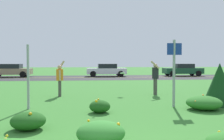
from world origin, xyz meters
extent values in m
plane|color=#387A2D|center=(0.00, 11.62, 0.00)|extent=(120.00, 120.00, 0.00)
cube|color=#2D2D30|center=(0.00, 23.23, 0.00)|extent=(120.00, 8.16, 0.01)
cube|color=yellow|center=(0.00, 23.23, 0.01)|extent=(120.00, 0.16, 0.00)
sphere|color=yellow|center=(2.23, 1.54, 0.26)|extent=(0.06, 0.06, 0.06)
ellipsoid|color=#1E5619|center=(-0.04, 5.00, 0.21)|extent=(0.70, 0.70, 0.42)
sphere|color=yellow|center=(-0.09, 5.10, 0.43)|extent=(0.06, 0.06, 0.06)
sphere|color=yellow|center=(-0.17, 4.72, 0.44)|extent=(0.09, 0.09, 0.09)
sphere|color=yellow|center=(-0.01, 5.25, 0.27)|extent=(0.06, 0.06, 0.06)
ellipsoid|color=#2D7526|center=(3.69, 5.15, 0.24)|extent=(1.26, 1.23, 0.49)
sphere|color=orange|center=(3.40, 5.40, 0.30)|extent=(0.09, 0.09, 0.09)
sphere|color=orange|center=(3.44, 4.89, 0.37)|extent=(0.09, 0.09, 0.09)
sphere|color=orange|center=(3.79, 5.42, 0.47)|extent=(0.08, 0.08, 0.08)
sphere|color=orange|center=(3.92, 5.02, 0.43)|extent=(0.06, 0.06, 0.06)
sphere|color=orange|center=(4.01, 5.22, 0.38)|extent=(0.07, 0.07, 0.07)
sphere|color=orange|center=(3.24, 4.86, 0.35)|extent=(0.06, 0.06, 0.06)
ellipsoid|color=#1E5619|center=(-1.95, 3.13, 0.22)|extent=(0.87, 0.88, 0.44)
sphere|color=gold|center=(-2.21, 3.42, 0.27)|extent=(0.08, 0.08, 0.08)
sphere|color=gold|center=(-1.77, 3.04, 0.29)|extent=(0.08, 0.08, 0.08)
sphere|color=gold|center=(-1.99, 2.83, 0.29)|extent=(0.05, 0.05, 0.05)
sphere|color=gold|center=(-1.93, 3.25, 0.28)|extent=(0.06, 0.06, 0.06)
sphere|color=gold|center=(-1.76, 3.35, 0.26)|extent=(0.05, 0.05, 0.05)
sphere|color=gold|center=(-1.86, 2.96, 0.43)|extent=(0.08, 0.08, 0.08)
sphere|color=gold|center=(-1.95, 3.24, 0.32)|extent=(0.07, 0.07, 0.07)
sphere|color=yellow|center=(-2.03, 1.61, 0.22)|extent=(0.09, 0.09, 0.09)
sphere|color=yellow|center=(-1.94, 1.41, 0.36)|extent=(0.05, 0.05, 0.05)
ellipsoid|color=#337F2D|center=(-0.20, 1.82, 0.24)|extent=(1.01, 0.88, 0.48)
sphere|color=yellow|center=(-0.07, 1.73, 0.43)|extent=(0.07, 0.07, 0.07)
sphere|color=yellow|center=(-0.45, 2.00, 0.46)|extent=(0.06, 0.06, 0.06)
sphere|color=yellow|center=(0.17, 1.81, 0.41)|extent=(0.07, 0.07, 0.07)
sphere|color=yellow|center=(0.14, 1.97, 0.33)|extent=(0.05, 0.05, 0.05)
sphere|color=yellow|center=(0.01, 1.58, 0.27)|extent=(0.05, 0.05, 0.05)
cube|color=#93969B|center=(-2.57, 5.90, 1.16)|extent=(0.07, 0.10, 2.33)
cube|color=#93969B|center=(2.80, 5.78, 1.27)|extent=(0.07, 0.10, 2.54)
cube|color=navy|center=(2.80, 5.75, 2.19)|extent=(0.56, 0.03, 0.44)
cone|color=#143D19|center=(4.69, 5.91, 0.83)|extent=(1.28, 1.28, 1.66)
cylinder|color=orange|center=(-1.79, 9.10, 1.06)|extent=(0.34, 0.34, 0.56)
sphere|color=tan|center=(-1.79, 9.10, 1.44)|extent=(0.21, 0.21, 0.21)
cylinder|color=#4C4742|center=(-1.79, 9.19, 0.39)|extent=(0.14, 0.14, 0.79)
cylinder|color=#4C4742|center=(-1.79, 9.02, 0.39)|extent=(0.14, 0.14, 0.79)
cylinder|color=tan|center=(-1.74, 9.30, 1.52)|extent=(0.37, 0.10, 0.49)
cylinder|color=tan|center=(-1.76, 8.91, 1.05)|extent=(0.11, 0.09, 0.53)
cylinder|color=#232328|center=(3.09, 9.30, 1.12)|extent=(0.34, 0.34, 0.58)
sphere|color=tan|center=(3.09, 9.30, 1.51)|extent=(0.21, 0.21, 0.21)
cylinder|color=#4C4742|center=(3.09, 9.22, 0.41)|extent=(0.14, 0.14, 0.83)
cylinder|color=#4C4742|center=(3.08, 9.39, 0.41)|extent=(0.14, 0.14, 0.83)
cylinder|color=tan|center=(3.01, 9.10, 1.55)|extent=(0.48, 0.11, 0.43)
cylinder|color=tan|center=(3.06, 9.50, 1.10)|extent=(0.11, 0.09, 0.55)
cylinder|color=white|center=(1.38, 9.45, 1.12)|extent=(0.28, 0.27, 0.10)
torus|color=white|center=(1.38, 9.45, 1.12)|extent=(0.28, 0.27, 0.10)
cube|color=#194C2D|center=(10.90, 25.07, 0.62)|extent=(4.50, 1.82, 0.66)
cube|color=black|center=(11.00, 25.07, 1.19)|extent=(2.10, 1.64, 0.52)
cylinder|color=black|center=(9.35, 24.18, 0.33)|extent=(0.66, 0.22, 0.66)
cylinder|color=black|center=(9.35, 25.96, 0.33)|extent=(0.66, 0.22, 0.66)
cylinder|color=black|center=(12.45, 24.18, 0.33)|extent=(0.66, 0.22, 0.66)
cylinder|color=black|center=(12.45, 25.96, 0.33)|extent=(0.66, 0.22, 0.66)
cube|color=silver|center=(1.81, 25.07, 0.62)|extent=(4.50, 1.82, 0.66)
cube|color=black|center=(1.91, 25.07, 1.19)|extent=(2.10, 1.64, 0.52)
cylinder|color=black|center=(0.26, 24.18, 0.33)|extent=(0.66, 0.22, 0.66)
cylinder|color=black|center=(0.26, 25.96, 0.33)|extent=(0.66, 0.22, 0.66)
cylinder|color=black|center=(3.36, 24.18, 0.33)|extent=(0.66, 0.22, 0.66)
cylinder|color=black|center=(3.36, 25.96, 0.33)|extent=(0.66, 0.22, 0.66)
cube|color=#937F60|center=(-8.82, 25.07, 0.62)|extent=(4.50, 1.82, 0.66)
cube|color=black|center=(-8.72, 25.07, 1.19)|extent=(2.10, 1.64, 0.52)
cylinder|color=black|center=(-7.27, 24.18, 0.33)|extent=(0.66, 0.22, 0.66)
cylinder|color=black|center=(-7.27, 25.96, 0.33)|extent=(0.66, 0.22, 0.66)
camera|label=1|loc=(-0.49, -3.25, 1.72)|focal=39.74mm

